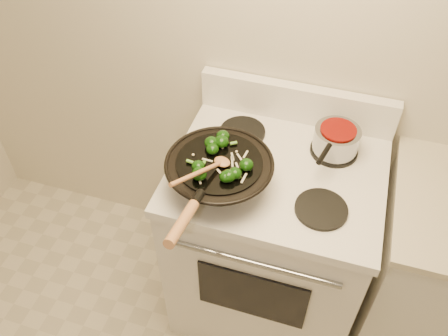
% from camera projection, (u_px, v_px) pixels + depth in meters
% --- Properties ---
extents(stove, '(0.78, 0.67, 1.08)m').
position_uv_depth(stove, '(270.00, 240.00, 2.06)').
color(stove, white).
rests_on(stove, ground).
extents(wok, '(0.37, 0.62, 0.23)m').
position_uv_depth(wok, '(219.00, 173.00, 1.62)').
color(wok, black).
rests_on(wok, stove).
extents(stirfry, '(0.22, 0.25, 0.04)m').
position_uv_depth(stirfry, '(220.00, 158.00, 1.57)').
color(stirfry, black).
rests_on(stirfry, wok).
extents(wooden_spoon, '(0.13, 0.26, 0.10)m').
position_uv_depth(wooden_spoon, '(208.00, 168.00, 1.52)').
color(wooden_spoon, '#AC7043').
rests_on(wooden_spoon, wok).
extents(saucepan, '(0.17, 0.27, 0.10)m').
position_uv_depth(saucepan, '(336.00, 140.00, 1.75)').
color(saucepan, '#92949A').
rests_on(saucepan, stove).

